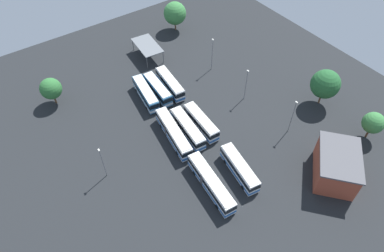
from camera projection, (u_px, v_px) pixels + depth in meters
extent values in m
plane|color=black|center=(188.00, 133.00, 78.12)|extent=(108.61, 108.61, 0.00)
cube|color=teal|center=(146.00, 94.00, 84.33)|extent=(11.88, 4.19, 3.08)
cube|color=beige|center=(145.00, 89.00, 83.15)|extent=(11.39, 3.92, 0.14)
cube|color=black|center=(145.00, 92.00, 83.97)|extent=(11.95, 4.24, 0.98)
cube|color=silver|center=(146.00, 96.00, 84.97)|extent=(11.95, 4.24, 0.62)
cube|color=black|center=(155.00, 107.00, 80.39)|extent=(0.36, 2.06, 1.13)
cylinder|color=black|center=(156.00, 105.00, 83.51)|extent=(1.03, 0.44, 1.00)
cylinder|color=black|center=(147.00, 108.00, 82.80)|extent=(1.03, 0.44, 1.00)
cylinder|color=black|center=(145.00, 88.00, 87.85)|extent=(1.03, 0.44, 1.00)
cylinder|color=black|center=(137.00, 90.00, 87.14)|extent=(1.03, 0.44, 1.00)
cube|color=teal|center=(158.00, 89.00, 85.39)|extent=(11.11, 3.28, 3.08)
cube|color=beige|center=(157.00, 84.00, 84.20)|extent=(10.66, 3.05, 0.14)
cube|color=black|center=(157.00, 88.00, 85.02)|extent=(11.17, 3.33, 0.98)
cube|color=silver|center=(158.00, 92.00, 86.02)|extent=(11.17, 3.33, 0.62)
cube|color=black|center=(168.00, 101.00, 81.78)|extent=(0.20, 2.07, 1.13)
cylinder|color=black|center=(169.00, 100.00, 84.82)|extent=(1.02, 0.37, 1.00)
cylinder|color=black|center=(160.00, 103.00, 84.01)|extent=(1.02, 0.37, 1.00)
cylinder|color=black|center=(156.00, 84.00, 88.74)|extent=(1.02, 0.37, 1.00)
cylinder|color=black|center=(148.00, 87.00, 87.93)|extent=(1.02, 0.37, 1.00)
cube|color=silver|center=(170.00, 84.00, 86.83)|extent=(11.65, 3.72, 3.08)
cube|color=beige|center=(170.00, 79.00, 85.65)|extent=(11.18, 3.47, 0.14)
cube|color=black|center=(170.00, 82.00, 86.47)|extent=(11.72, 3.77, 0.98)
cube|color=#1E56A8|center=(170.00, 86.00, 87.47)|extent=(11.72, 3.77, 0.62)
cube|color=black|center=(181.00, 95.00, 83.02)|extent=(0.28, 2.07, 1.13)
cylinder|color=black|center=(181.00, 94.00, 86.11)|extent=(1.03, 0.40, 1.00)
cylinder|color=black|center=(173.00, 97.00, 85.35)|extent=(1.03, 0.40, 1.00)
cylinder|color=black|center=(168.00, 78.00, 90.29)|extent=(1.03, 0.40, 1.00)
cylinder|color=black|center=(160.00, 81.00, 89.53)|extent=(1.03, 0.40, 1.00)
cube|color=silver|center=(173.00, 133.00, 75.63)|extent=(14.31, 4.56, 3.08)
cube|color=beige|center=(173.00, 128.00, 74.44)|extent=(13.72, 4.28, 0.14)
cube|color=black|center=(173.00, 132.00, 75.26)|extent=(14.38, 4.61, 0.98)
cube|color=#1E56A8|center=(174.00, 136.00, 76.26)|extent=(14.38, 4.61, 0.62)
cube|color=black|center=(188.00, 154.00, 70.94)|extent=(0.36, 2.06, 1.13)
cube|color=#47474C|center=(171.00, 129.00, 76.56)|extent=(1.27, 2.68, 2.95)
cylinder|color=black|center=(187.00, 149.00, 74.34)|extent=(1.03, 0.44, 1.00)
cylinder|color=black|center=(177.00, 153.00, 73.63)|extent=(1.03, 0.44, 1.00)
cylinder|color=black|center=(170.00, 123.00, 79.60)|extent=(1.03, 0.44, 1.00)
cylinder|color=black|center=(161.00, 126.00, 78.89)|extent=(1.03, 0.44, 1.00)
cube|color=silver|center=(188.00, 128.00, 76.57)|extent=(12.02, 3.71, 3.08)
cube|color=beige|center=(188.00, 124.00, 75.38)|extent=(11.53, 3.46, 0.14)
cube|color=black|center=(188.00, 127.00, 76.20)|extent=(12.08, 3.76, 0.98)
cube|color=#1E56A8|center=(188.00, 131.00, 77.20)|extent=(12.08, 3.76, 0.62)
cube|color=black|center=(201.00, 145.00, 72.65)|extent=(0.27, 2.07, 1.13)
cylinder|color=black|center=(200.00, 141.00, 75.79)|extent=(1.03, 0.40, 1.00)
cylinder|color=black|center=(191.00, 145.00, 75.02)|extent=(1.03, 0.40, 1.00)
cylinder|color=black|center=(184.00, 120.00, 80.09)|extent=(1.03, 0.40, 1.00)
cylinder|color=black|center=(176.00, 124.00, 79.32)|extent=(1.03, 0.40, 1.00)
cube|color=silver|center=(201.00, 122.00, 77.87)|extent=(11.18, 3.20, 3.08)
cube|color=beige|center=(201.00, 117.00, 76.69)|extent=(10.72, 2.98, 0.14)
cube|color=black|center=(201.00, 121.00, 77.51)|extent=(11.23, 3.25, 0.98)
cube|color=#1E56A8|center=(201.00, 125.00, 78.51)|extent=(11.23, 3.25, 0.62)
cube|color=black|center=(215.00, 136.00, 74.26)|extent=(0.19, 2.07, 1.13)
cylinder|color=black|center=(214.00, 134.00, 77.31)|extent=(1.02, 0.36, 1.00)
cylinder|color=black|center=(205.00, 138.00, 76.49)|extent=(1.02, 0.36, 1.00)
cylinder|color=black|center=(197.00, 115.00, 81.24)|extent=(1.02, 0.36, 1.00)
cylinder|color=black|center=(189.00, 119.00, 80.41)|extent=(1.02, 0.36, 1.00)
cube|color=silver|center=(211.00, 183.00, 66.93)|extent=(14.28, 3.99, 3.08)
cube|color=beige|center=(211.00, 178.00, 65.75)|extent=(13.69, 3.73, 0.14)
cube|color=black|center=(211.00, 182.00, 66.57)|extent=(14.35, 4.04, 0.98)
cube|color=#1E56A8|center=(211.00, 185.00, 67.57)|extent=(14.35, 4.04, 0.62)
cube|color=black|center=(231.00, 210.00, 62.34)|extent=(0.28, 2.07, 1.13)
cube|color=#47474C|center=(207.00, 177.00, 67.85)|extent=(1.17, 2.66, 2.95)
cylinder|color=black|center=(228.00, 201.00, 65.73)|extent=(1.03, 0.40, 1.00)
cylinder|color=black|center=(217.00, 207.00, 64.97)|extent=(1.03, 0.40, 1.00)
cylinder|color=black|center=(204.00, 169.00, 70.88)|extent=(1.03, 0.40, 1.00)
cylinder|color=black|center=(195.00, 173.00, 70.11)|extent=(1.03, 0.40, 1.00)
cube|color=silver|center=(239.00, 168.00, 69.28)|extent=(11.55, 4.29, 3.08)
cube|color=beige|center=(240.00, 164.00, 68.09)|extent=(11.08, 4.02, 0.14)
cube|color=black|center=(240.00, 167.00, 68.92)|extent=(11.62, 4.34, 0.98)
cube|color=#1E56A8|center=(239.00, 171.00, 69.92)|extent=(11.62, 4.34, 0.62)
cube|color=black|center=(255.00, 189.00, 65.41)|extent=(0.39, 2.05, 1.13)
cylinder|color=black|center=(253.00, 183.00, 68.49)|extent=(1.03, 0.46, 1.00)
cylinder|color=black|center=(243.00, 188.00, 67.80)|extent=(1.03, 0.46, 1.00)
cylinder|color=black|center=(235.00, 158.00, 72.73)|extent=(1.03, 0.46, 1.00)
cylinder|color=black|center=(225.00, 162.00, 72.04)|extent=(1.03, 0.46, 1.00)
cube|color=#99422D|center=(336.00, 166.00, 68.16)|extent=(12.71, 13.06, 6.06)
cube|color=#4C4C51|center=(341.00, 156.00, 65.80)|extent=(13.48, 13.84, 0.36)
cube|color=black|center=(332.00, 151.00, 73.14)|extent=(1.40, 1.22, 2.20)
cube|color=slate|center=(147.00, 45.00, 94.90)|extent=(10.61, 6.37, 0.20)
cylinder|color=#59595B|center=(163.00, 57.00, 94.34)|extent=(0.20, 0.20, 3.60)
cylinder|color=#59595B|center=(147.00, 63.00, 92.69)|extent=(0.20, 0.20, 3.60)
cylinder|color=#59595B|center=(148.00, 40.00, 99.91)|extent=(0.20, 0.20, 3.60)
cylinder|color=#59595B|center=(133.00, 45.00, 98.27)|extent=(0.20, 0.20, 3.60)
cylinder|color=slate|center=(212.00, 55.00, 90.39)|extent=(0.16, 0.16, 9.13)
cube|color=silver|center=(213.00, 40.00, 86.89)|extent=(0.56, 0.28, 0.20)
cylinder|color=slate|center=(246.00, 85.00, 82.76)|extent=(0.16, 0.16, 8.43)
cube|color=silver|center=(248.00, 71.00, 79.51)|extent=(0.56, 0.28, 0.20)
cylinder|color=slate|center=(292.00, 118.00, 75.24)|extent=(0.16, 0.16, 8.87)
cube|color=silver|center=(297.00, 102.00, 71.83)|extent=(0.56, 0.28, 0.20)
cylinder|color=slate|center=(103.00, 164.00, 67.34)|extent=(0.16, 0.16, 8.13)
cube|color=silver|center=(99.00, 150.00, 64.20)|extent=(0.56, 0.28, 0.20)
cylinder|color=brown|center=(175.00, 26.00, 105.93)|extent=(0.44, 0.44, 2.67)
sphere|color=#387A3D|center=(175.00, 13.00, 102.83)|extent=(6.76, 6.76, 6.76)
cylinder|color=brown|center=(368.00, 133.00, 76.44)|extent=(0.44, 0.44, 2.55)
sphere|color=#387A3D|center=(373.00, 123.00, 74.01)|extent=(4.73, 4.73, 4.73)
cylinder|color=brown|center=(55.00, 99.00, 83.97)|extent=(0.44, 0.44, 2.36)
sphere|color=#2D6B33|center=(51.00, 89.00, 81.49)|extent=(5.14, 5.14, 5.14)
cylinder|color=brown|center=(320.00, 98.00, 83.66)|extent=(0.44, 0.44, 3.09)
sphere|color=#235B2D|center=(325.00, 84.00, 80.35)|extent=(6.89, 6.89, 6.89)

